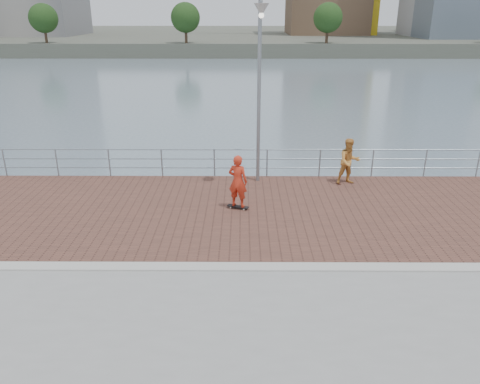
{
  "coord_description": "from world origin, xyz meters",
  "views": [
    {
      "loc": [
        0.07,
        -10.37,
        6.15
      ],
      "look_at": [
        0.0,
        2.0,
        1.3
      ],
      "focal_mm": 35.0,
      "sensor_mm": 36.0,
      "label": 1
    }
  ],
  "objects_px": {
    "guardrail": "(241,160)",
    "street_lamp": "(260,54)",
    "skateboarder": "(238,181)",
    "bystander": "(349,161)"
  },
  "relations": [
    {
      "from": "street_lamp",
      "to": "skateboarder",
      "type": "distance_m",
      "value": 4.43
    },
    {
      "from": "guardrail",
      "to": "bystander",
      "type": "relative_size",
      "value": 22.57
    },
    {
      "from": "skateboarder",
      "to": "bystander",
      "type": "distance_m",
      "value": 4.75
    },
    {
      "from": "street_lamp",
      "to": "bystander",
      "type": "bearing_deg",
      "value": 2.96
    },
    {
      "from": "guardrail",
      "to": "street_lamp",
      "type": "height_order",
      "value": "street_lamp"
    },
    {
      "from": "street_lamp",
      "to": "guardrail",
      "type": "bearing_deg",
      "value": 123.55
    },
    {
      "from": "street_lamp",
      "to": "skateboarder",
      "type": "height_order",
      "value": "street_lamp"
    },
    {
      "from": "street_lamp",
      "to": "bystander",
      "type": "xyz_separation_m",
      "value": [
        3.37,
        0.17,
        -3.85
      ]
    },
    {
      "from": "guardrail",
      "to": "bystander",
      "type": "xyz_separation_m",
      "value": [
        4.02,
        -0.81,
        0.19
      ]
    },
    {
      "from": "guardrail",
      "to": "skateboarder",
      "type": "xyz_separation_m",
      "value": [
        -0.08,
        -3.21,
        0.28
      ]
    }
  ]
}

